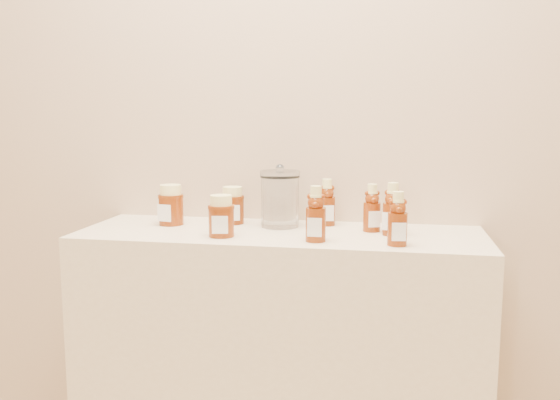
% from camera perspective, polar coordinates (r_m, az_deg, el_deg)
% --- Properties ---
extents(wall_back, '(3.50, 0.02, 2.70)m').
position_cam_1_polar(wall_back, '(1.93, 1.10, 11.36)').
color(wall_back, tan).
rests_on(wall_back, ground).
extents(display_table, '(1.20, 0.40, 0.90)m').
position_cam_1_polar(display_table, '(1.90, 0.01, -16.48)').
color(display_table, beige).
rests_on(display_table, ground).
extents(bear_bottle_back_left, '(0.07, 0.07, 0.17)m').
position_cam_1_polar(bear_bottle_back_left, '(1.86, 4.53, 0.08)').
color(bear_bottle_back_left, '#622107').
rests_on(bear_bottle_back_left, display_table).
extents(bear_bottle_back_mid, '(0.07, 0.07, 0.16)m').
position_cam_1_polar(bear_bottle_back_mid, '(1.78, 8.84, -0.45)').
color(bear_bottle_back_mid, '#622107').
rests_on(bear_bottle_back_mid, display_table).
extents(bear_bottle_back_right, '(0.08, 0.08, 0.17)m').
position_cam_1_polar(bear_bottle_back_right, '(1.73, 10.78, -0.53)').
color(bear_bottle_back_right, '#622107').
rests_on(bear_bottle_back_right, display_table).
extents(bear_bottle_front_left, '(0.06, 0.06, 0.17)m').
position_cam_1_polar(bear_bottle_front_left, '(1.62, 3.47, -0.98)').
color(bear_bottle_front_left, '#622107').
rests_on(bear_bottle_front_left, display_table).
extents(bear_bottle_front_right, '(0.06, 0.06, 0.16)m').
position_cam_1_polar(bear_bottle_front_right, '(1.60, 11.26, -1.44)').
color(bear_bottle_front_right, '#622107').
rests_on(bear_bottle_front_right, display_table).
extents(honey_jar_left, '(0.10, 0.10, 0.13)m').
position_cam_1_polar(honey_jar_left, '(1.89, -10.45, -0.45)').
color(honey_jar_left, '#622107').
rests_on(honey_jar_left, display_table).
extents(honey_jar_back, '(0.09, 0.09, 0.12)m').
position_cam_1_polar(honey_jar_back, '(1.89, -4.59, -0.50)').
color(honey_jar_back, '#622107').
rests_on(honey_jar_back, display_table).
extents(honey_jar_front, '(0.09, 0.09, 0.12)m').
position_cam_1_polar(honey_jar_front, '(1.69, -5.67, -1.53)').
color(honey_jar_front, '#622107').
rests_on(honey_jar_front, display_table).
extents(glass_canister, '(0.14, 0.14, 0.19)m').
position_cam_1_polar(glass_canister, '(1.83, -0.00, 0.34)').
color(glass_canister, white).
rests_on(glass_canister, display_table).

